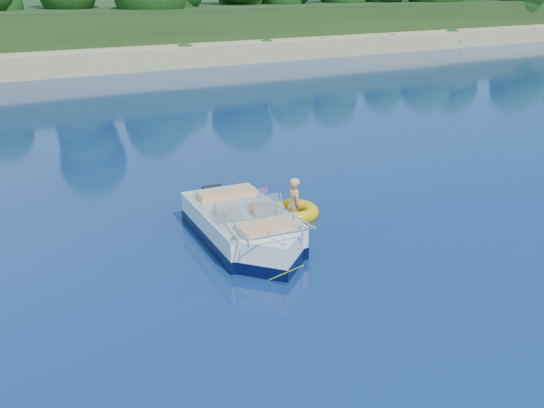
% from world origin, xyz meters
% --- Properties ---
extents(ground, '(160.00, 160.00, 0.00)m').
position_xyz_m(ground, '(0.00, 0.00, 0.00)').
color(ground, '#091742').
rests_on(ground, ground).
extents(motorboat, '(2.30, 5.47, 1.82)m').
position_xyz_m(motorboat, '(-2.39, 4.06, 0.35)').
color(motorboat, white).
rests_on(motorboat, ground).
extents(tow_tube, '(1.47, 1.47, 0.37)m').
position_xyz_m(tow_tube, '(-0.34, 5.09, 0.10)').
color(tow_tube, '#FFAC07').
rests_on(tow_tube, ground).
extents(boy, '(0.40, 0.86, 1.68)m').
position_xyz_m(boy, '(-0.31, 5.19, 0.00)').
color(boy, tan).
rests_on(boy, ground).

